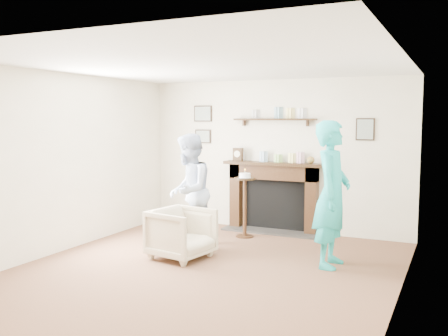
{
  "coord_description": "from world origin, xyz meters",
  "views": [
    {
      "loc": [
        2.77,
        -5.33,
        1.86
      ],
      "look_at": [
        -0.19,
        0.9,
        1.18
      ],
      "focal_mm": 40.0,
      "sensor_mm": 36.0,
      "label": 1
    }
  ],
  "objects_px": {
    "armchair": "(182,258)",
    "man": "(189,247)",
    "woman": "(330,266)",
    "pedestal_table": "(245,195)"
  },
  "relations": [
    {
      "from": "woman",
      "to": "man",
      "type": "bearing_deg",
      "value": 89.15
    },
    {
      "from": "armchair",
      "to": "woman",
      "type": "distance_m",
      "value": 1.95
    },
    {
      "from": "woman",
      "to": "pedestal_table",
      "type": "bearing_deg",
      "value": 58.91
    },
    {
      "from": "armchair",
      "to": "man",
      "type": "bearing_deg",
      "value": 29.08
    },
    {
      "from": "man",
      "to": "pedestal_table",
      "type": "height_order",
      "value": "pedestal_table"
    },
    {
      "from": "woman",
      "to": "pedestal_table",
      "type": "height_order",
      "value": "pedestal_table"
    },
    {
      "from": "pedestal_table",
      "to": "woman",
      "type": "bearing_deg",
      "value": -31.35
    },
    {
      "from": "man",
      "to": "pedestal_table",
      "type": "relative_size",
      "value": 1.53
    },
    {
      "from": "armchair",
      "to": "man",
      "type": "distance_m",
      "value": 0.57
    },
    {
      "from": "armchair",
      "to": "pedestal_table",
      "type": "height_order",
      "value": "pedestal_table"
    }
  ]
}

